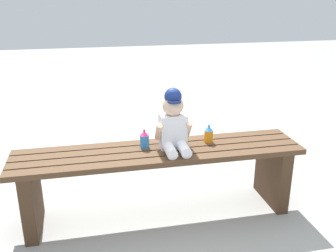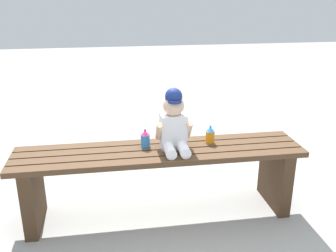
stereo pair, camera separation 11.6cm
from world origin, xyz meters
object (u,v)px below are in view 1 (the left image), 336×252
(sippy_cup_right, at_px, (209,134))
(park_bench, at_px, (159,170))
(child_figure, at_px, (173,123))
(sippy_cup_left, at_px, (144,139))

(sippy_cup_right, bearing_deg, park_bench, -169.51)
(child_figure, relative_size, sippy_cup_left, 3.26)
(park_bench, xyz_separation_m, child_figure, (0.10, 0.01, 0.32))
(park_bench, distance_m, child_figure, 0.34)
(park_bench, bearing_deg, sippy_cup_left, 142.42)
(child_figure, xyz_separation_m, sippy_cup_left, (-0.18, 0.06, -0.12))
(park_bench, height_order, sippy_cup_right, sippy_cup_right)
(child_figure, bearing_deg, sippy_cup_left, 161.95)
(park_bench, distance_m, sippy_cup_left, 0.23)
(park_bench, relative_size, sippy_cup_right, 15.28)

